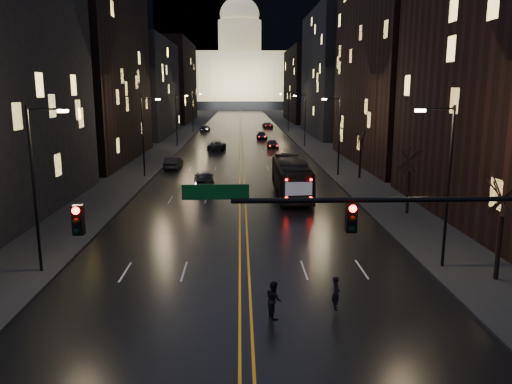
{
  "coord_description": "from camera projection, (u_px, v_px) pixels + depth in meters",
  "views": [
    {
      "loc": [
        -0.19,
        -15.95,
        9.79
      ],
      "look_at": [
        0.7,
        11.75,
        4.06
      ],
      "focal_mm": 35.0,
      "sensor_mm": 36.0,
      "label": 1
    }
  ],
  "objects": [
    {
      "name": "streetlamp_right_mid",
      "position": [
        338.0,
        132.0,
        56.06
      ],
      "size": [
        2.13,
        0.25,
        9.0
      ],
      "color": "black",
      "rests_on": "ground"
    },
    {
      "name": "oncoming_car_b",
      "position": [
        173.0,
        163.0,
        61.91
      ],
      "size": [
        1.88,
        4.79,
        1.55
      ],
      "primitive_type": "imported",
      "rotation": [
        0.0,
        0.0,
        3.09
      ],
      "color": "black",
      "rests_on": "ground"
    },
    {
      "name": "receding_car_c",
      "position": [
        262.0,
        136.0,
        98.85
      ],
      "size": [
        2.12,
        4.97,
        1.43
      ],
      "primitive_type": "imported",
      "rotation": [
        0.0,
        0.0,
        0.03
      ],
      "color": "black",
      "rests_on": "ground"
    },
    {
      "name": "pedestrian_b",
      "position": [
        274.0,
        299.0,
        21.67
      ],
      "size": [
        0.65,
        0.9,
        1.65
      ],
      "primitive_type": "imported",
      "rotation": [
        0.0,
        0.0,
        1.86
      ],
      "color": "black",
      "rests_on": "ground"
    },
    {
      "name": "streetlamp_right_near",
      "position": [
        446.0,
        179.0,
        26.7
      ],
      "size": [
        2.13,
        0.25,
        9.0
      ],
      "color": "black",
      "rests_on": "ground"
    },
    {
      "name": "pedestrian_a",
      "position": [
        336.0,
        293.0,
        22.46
      ],
      "size": [
        0.41,
        0.59,
        1.56
      ],
      "primitive_type": "imported",
      "rotation": [
        0.0,
        0.0,
        1.5
      ],
      "color": "black",
      "rests_on": "ground"
    },
    {
      "name": "tree_right_mid",
      "position": [
        410.0,
        158.0,
        38.63
      ],
      "size": [
        2.4,
        2.4,
        6.65
      ],
      "color": "black",
      "rests_on": "ground"
    },
    {
      "name": "tree_right_near",
      "position": [
        504.0,
        197.0,
        24.92
      ],
      "size": [
        2.4,
        2.4,
        6.65
      ],
      "color": "black",
      "rests_on": "ground"
    },
    {
      "name": "building_right_mid",
      "position": [
        339.0,
        74.0,
        105.68
      ],
      "size": [
        12.0,
        34.0,
        26.0
      ],
      "primitive_type": "cube",
      "color": "black",
      "rests_on": "ground"
    },
    {
      "name": "streetlamp_left_far",
      "position": [
        177.0,
        117.0,
        84.75
      ],
      "size": [
        2.13,
        0.25,
        9.0
      ],
      "color": "black",
      "rests_on": "ground"
    },
    {
      "name": "mountain_ridge",
      "position": [
        292.0,
        15.0,
        377.66
      ],
      "size": [
        520.0,
        60.0,
        130.0
      ],
      "primitive_type": "cube",
      "color": "black",
      "rests_on": "ground"
    },
    {
      "name": "sidewalk_left",
      "position": [
        192.0,
        123.0,
        144.39
      ],
      "size": [
        8.0,
        320.0,
        0.16
      ],
      "primitive_type": "cube",
      "color": "black",
      "rests_on": "ground"
    },
    {
      "name": "building_left_mid",
      "position": [
        85.0,
        57.0,
        66.97
      ],
      "size": [
        12.0,
        30.0,
        28.0
      ],
      "primitive_type": "cube",
      "color": "black",
      "rests_on": "ground"
    },
    {
      "name": "building_left_dist",
      "position": [
        171.0,
        82.0,
        151.55
      ],
      "size": [
        12.0,
        40.0,
        24.0
      ],
      "primitive_type": "cube",
      "color": "black",
      "rests_on": "ground"
    },
    {
      "name": "road",
      "position": [
        241.0,
        124.0,
        144.85
      ],
      "size": [
        20.0,
        320.0,
        0.02
      ],
      "primitive_type": "cube",
      "color": "black",
      "rests_on": "ground"
    },
    {
      "name": "receding_car_d",
      "position": [
        268.0,
        125.0,
        128.21
      ],
      "size": [
        2.66,
        5.23,
        1.42
      ],
      "primitive_type": "imported",
      "rotation": [
        0.0,
        0.0,
        0.06
      ],
      "color": "black",
      "rests_on": "ground"
    },
    {
      "name": "center_line",
      "position": [
        241.0,
        123.0,
        144.84
      ],
      "size": [
        0.62,
        320.0,
        0.01
      ],
      "primitive_type": "cube",
      "color": "orange",
      "rests_on": "road"
    },
    {
      "name": "capitol",
      "position": [
        240.0,
        75.0,
        258.84
      ],
      "size": [
        90.0,
        50.0,
        58.5
      ],
      "color": "black",
      "rests_on": "ground"
    },
    {
      "name": "oncoming_car_c",
      "position": [
        217.0,
        146.0,
        81.34
      ],
      "size": [
        3.04,
        5.72,
        1.53
      ],
      "primitive_type": "imported",
      "rotation": [
        0.0,
        0.0,
        3.05
      ],
      "color": "black",
      "rests_on": "ground"
    },
    {
      "name": "streetlamp_left_near",
      "position": [
        37.0,
        181.0,
        26.02
      ],
      "size": [
        2.13,
        0.25,
        9.0
      ],
      "color": "black",
      "rests_on": "ground"
    },
    {
      "name": "receding_car_b",
      "position": [
        273.0,
        144.0,
        83.27
      ],
      "size": [
        1.9,
        4.66,
        1.58
      ],
      "primitive_type": "imported",
      "rotation": [
        0.0,
        0.0,
        -0.01
      ],
      "color": "black",
      "rests_on": "ground"
    },
    {
      "name": "oncoming_car_d",
      "position": [
        205.0,
        128.0,
        118.0
      ],
      "size": [
        2.37,
        5.09,
        1.44
      ],
      "primitive_type": "imported",
      "rotation": [
        0.0,
        0.0,
        3.07
      ],
      "color": "black",
      "rests_on": "ground"
    },
    {
      "name": "ground",
      "position": [
        247.0,
        372.0,
        17.6
      ],
      "size": [
        900.0,
        900.0,
        0.0
      ],
      "primitive_type": "plane",
      "color": "black",
      "rests_on": "ground"
    },
    {
      "name": "sidewalk_right",
      "position": [
        289.0,
        123.0,
        145.27
      ],
      "size": [
        8.0,
        320.0,
        0.16
      ],
      "primitive_type": "cube",
      "color": "black",
      "rests_on": "ground"
    },
    {
      "name": "streetlamp_right_far",
      "position": [
        304.0,
        117.0,
        85.43
      ],
      "size": [
        2.13,
        0.25,
        9.0
      ],
      "color": "black",
      "rests_on": "ground"
    },
    {
      "name": "streetlamp_left_dist",
      "position": [
        193.0,
        110.0,
        114.12
      ],
      "size": [
        2.13,
        0.25,
        9.0
      ],
      "color": "black",
      "rests_on": "ground"
    },
    {
      "name": "building_left_far",
      "position": [
        141.0,
        88.0,
        104.97
      ],
      "size": [
        12.0,
        34.0,
        20.0
      ],
      "primitive_type": "cube",
      "color": "black",
      "rests_on": "ground"
    },
    {
      "name": "traffic_signal",
      "position": [
        422.0,
        231.0,
        16.75
      ],
      "size": [
        17.29,
        0.45,
        7.0
      ],
      "color": "black",
      "rests_on": "ground"
    },
    {
      "name": "bus",
      "position": [
        291.0,
        178.0,
        46.38
      ],
      "size": [
        2.92,
        12.23,
        3.4
      ],
      "primitive_type": "imported",
      "rotation": [
        0.0,
        0.0,
        -0.01
      ],
      "color": "black",
      "rests_on": "ground"
    },
    {
      "name": "streetlamp_left_mid",
      "position": [
        144.0,
        132.0,
        55.39
      ],
      "size": [
        2.13,
        0.25,
        9.0
      ],
      "color": "black",
      "rests_on": "ground"
    },
    {
      "name": "receding_car_a",
      "position": [
        287.0,
        159.0,
        65.27
      ],
      "size": [
        2.07,
        4.84,
        1.55
      ],
      "primitive_type": "imported",
      "rotation": [
        0.0,
        0.0,
        -0.09
      ],
      "color": "black",
      "rests_on": "ground"
    },
    {
      "name": "oncoming_car_a",
      "position": [
        204.0,
        178.0,
        51.04
      ],
      "size": [
        2.47,
        5.05,
        1.66
      ],
      "primitive_type": "imported",
      "rotation": [
        0.0,
        0.0,
        3.25
      ],
      "color": "black",
      "rests_on": "ground"
    },
    {
      "name": "building_right_dist",
      "position": [
        309.0,
        85.0,
        153.07
      ],
      "size": [
        12.0,
        40.0,
        22.0
      ],
      "primitive_type": "cube",
      "color": "black",
      "rests_on": "ground"
    },
    {
      "name": "tree_right_far",
      "position": [
        361.0,
        138.0,
        54.29
      ],
      "size": [
        2.4,
        2.4,
        6.65
      ],
      "color": "black",
      "rests_on": "ground"
    },
    {
      "name": "streetlamp_right_dist",
      "position": [
        288.0,
        110.0,
        114.79
      ],
      "size": [
        2.13,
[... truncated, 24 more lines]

